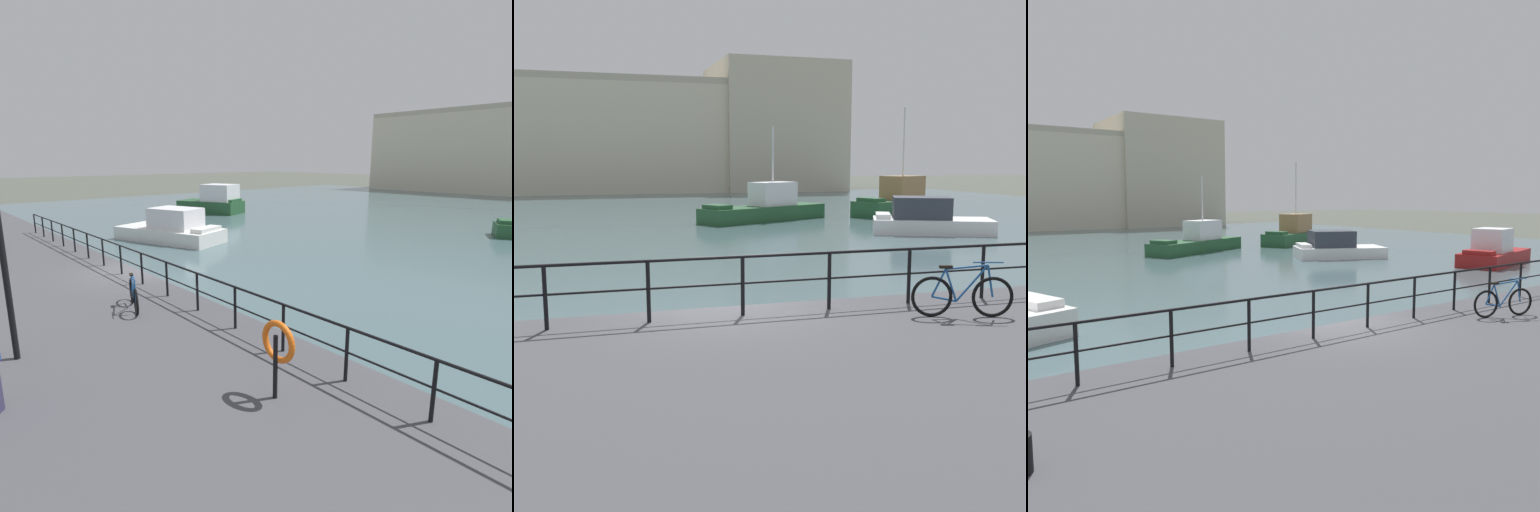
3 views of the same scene
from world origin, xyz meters
The scene contains 9 objects.
ground_plane centered at (0.00, 0.00, 0.00)m, with size 240.00×240.00×0.00m, color #4C5147.
water_basin centered at (0.00, 30.20, 0.01)m, with size 80.00×60.00×0.01m, color #476066.
harbor_building centered at (5.41, 62.97, 6.27)m, with size 55.31×14.20×14.80m.
moored_green_narrowboat centered at (19.51, 8.24, 0.74)m, with size 6.80×3.83×2.16m.
moored_blue_motorboat centered at (18.04, 26.01, 0.90)m, with size 8.20×5.41×6.99m.
moored_red_daysailer centered at (14.11, 16.31, 0.70)m, with size 6.40×4.94×1.80m.
moored_small_launch centered at (8.23, 24.91, 0.77)m, with size 8.57×5.70×5.61m.
quay_railing centered at (1.00, -0.75, 1.65)m, with size 24.63×0.07×1.08m.
parked_bicycle centered at (3.81, -1.98, 1.30)m, with size 1.69×0.63×0.98m.
Camera 3 is at (-8.28, -9.26, 3.95)m, focal length 35.94 mm.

